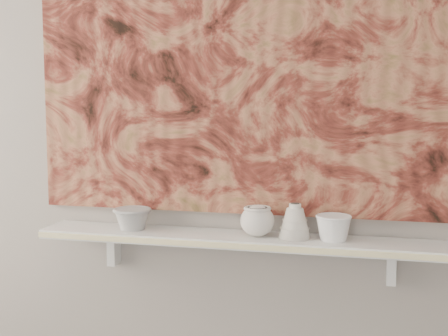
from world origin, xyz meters
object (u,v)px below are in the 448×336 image
(bell_vessel, at_px, (295,221))
(bowl_grey, at_px, (132,218))
(painting, at_px, (247,52))
(bowl_white, at_px, (333,228))
(shelf, at_px, (241,240))
(cup_cream, at_px, (257,221))

(bell_vessel, bearing_deg, bowl_grey, 180.00)
(painting, xyz_separation_m, bowl_grey, (-0.39, -0.08, -0.57))
(painting, distance_m, bowl_white, 0.65)
(bowl_grey, relative_size, bowl_white, 1.16)
(bowl_grey, relative_size, bell_vessel, 1.16)
(bowl_grey, xyz_separation_m, bell_vessel, (0.57, 0.00, 0.02))
(shelf, height_order, painting, painting)
(shelf, height_order, bowl_grey, bowl_grey)
(shelf, distance_m, bowl_grey, 0.39)
(bowl_grey, relative_size, cup_cream, 1.18)
(shelf, xyz_separation_m, cup_cream, (0.05, 0.00, 0.07))
(shelf, height_order, bell_vessel, bell_vessel)
(bowl_grey, distance_m, bell_vessel, 0.57)
(bowl_white, bearing_deg, bell_vessel, 180.00)
(bowl_grey, bearing_deg, bell_vessel, 0.00)
(shelf, xyz_separation_m, bowl_grey, (-0.39, 0.00, 0.05))
(shelf, distance_m, bell_vessel, 0.19)
(cup_cream, bearing_deg, bowl_white, 0.00)
(bowl_grey, bearing_deg, painting, 11.70)
(bell_vessel, bearing_deg, painting, 155.77)
(bowl_grey, xyz_separation_m, bowl_white, (0.69, 0.00, 0.00))
(painting, xyz_separation_m, bell_vessel, (0.18, -0.08, -0.55))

